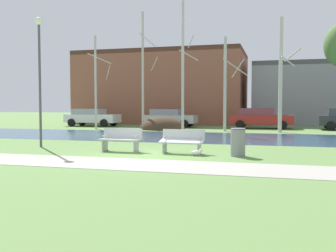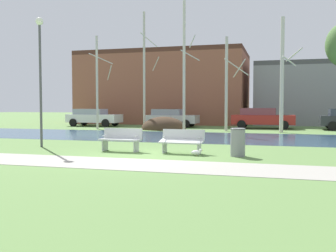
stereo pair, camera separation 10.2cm
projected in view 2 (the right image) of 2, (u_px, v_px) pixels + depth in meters
The scene contains 19 objects.
ground_plane at pixel (198, 135), 22.88m from camera, with size 120.00×120.00×0.00m, color #5B7F42.
paved_path_strip at pixel (120, 164), 11.57m from camera, with size 60.00×2.23×0.01m, color #9E998E.
river_band at pixel (192, 137), 21.36m from camera, with size 80.00×7.33×0.01m, color #33516B.
soil_mound at pixel (164, 130), 27.70m from camera, with size 3.29×2.59×1.87m, color #423021.
bench_left at pixel (121, 139), 14.66m from camera, with size 1.63×0.65×0.87m.
bench_right at pixel (182, 141), 14.00m from camera, with size 1.63×0.64×0.87m.
trash_bin at pixel (238, 142), 13.24m from camera, with size 0.53×0.53×0.97m.
seagull at pixel (197, 152), 13.32m from camera, with size 0.42×0.16×0.25m.
streetlamp at pixel (40, 61), 16.08m from camera, with size 0.32×0.32×5.39m.
birch_far_left at pixel (98, 82), 28.08m from camera, with size 1.38×2.50×6.77m.
birch_left at pixel (145, 70), 28.12m from camera, with size 1.28×2.24×8.50m.
birch_center_left at pixel (184, 66), 26.25m from camera, with size 1.20×1.89×8.80m.
birch_center at pixel (227, 83), 25.88m from camera, with size 1.59×2.73×6.32m.
birch_center_right at pixel (282, 74), 24.58m from camera, with size 1.35×2.08×7.33m.
parked_van_nearest_white at pixel (93, 117), 32.18m from camera, with size 4.47×2.06×1.44m.
parked_sedan_second_silver at pixel (171, 117), 30.92m from camera, with size 4.18×2.10×1.43m.
parked_hatch_third_red at pixel (262, 118), 29.00m from camera, with size 4.62×2.09×1.53m.
building_brick_low at pixel (166, 88), 38.43m from camera, with size 15.69×9.05×6.83m.
building_grey_warehouse at pixel (330, 94), 35.26m from camera, with size 13.16×8.63×5.51m.
Camera 2 is at (4.54, -12.44, 1.76)m, focal length 41.34 mm.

